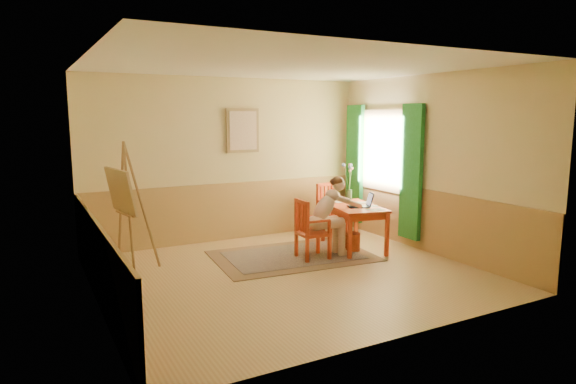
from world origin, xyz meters
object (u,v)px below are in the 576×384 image
chair_left (310,230)px  figure (329,213)px  easel (124,196)px  table (354,211)px  chair_back (331,209)px  laptop (362,204)px

chair_left → figure: 0.40m
chair_left → easel: bearing=166.2°
table → easel: bearing=172.7°
chair_back → laptop: laptop is taller
table → figure: size_ratio=1.06×
table → chair_left: (-0.93, -0.18, -0.17)m
chair_back → easel: (-3.72, -0.56, 0.61)m
chair_left → laptop: laptop is taller
chair_left → easel: 2.72m
table → laptop: laptop is taller
table → chair_back: bearing=77.8°
figure → easel: (-2.90, 0.63, 0.39)m
table → easel: easel is taller
table → figure: figure is taller
chair_back → chair_left: bearing=-133.8°
chair_left → figure: figure is taller
chair_left → chair_back: 1.65m
figure → easel: 3.00m
table → figure: bearing=-162.9°
laptop → chair_left: bearing=-179.1°
figure → laptop: (0.64, 0.02, 0.08)m
table → easel: 3.56m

